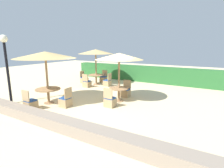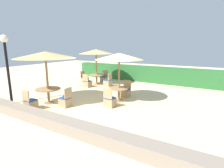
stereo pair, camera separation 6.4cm
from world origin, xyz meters
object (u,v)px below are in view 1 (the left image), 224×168
patio_chair_center_north (126,92)px  round_table_back_left (96,77)px  patio_chair_front_left_east (66,101)px  lamp_post (6,56)px  patio_chair_center_south (110,101)px  patio_chair_front_left_south (30,104)px  patio_chair_back_left_west (84,80)px  patio_chair_back_left_south (87,83)px  parasol_front_left (45,55)px  patio_chair_back_left_east (107,82)px  patio_chair_back_left_north (104,79)px  parasol_back_left (96,52)px  parasol_center (119,57)px  round_table_center (119,91)px  round_table_front_left (48,91)px

patio_chair_center_north → round_table_back_left: 3.81m
patio_chair_center_north → patio_chair_front_left_east: same height
lamp_post → patio_chair_center_south: lamp_post is taller
patio_chair_front_left_east → patio_chair_front_left_south: bearing=134.6°
patio_chair_back_left_west → patio_chair_front_left_south: same height
patio_chair_back_left_west → patio_chair_back_left_south: 1.45m
patio_chair_back_left_west → parasol_front_left: parasol_front_left is taller
patio_chair_front_left_south → parasol_front_left: bearing=91.6°
patio_chair_back_left_east → parasol_front_left: parasol_front_left is taller
patio_chair_center_south → patio_chair_back_left_north: bearing=125.7°
patio_chair_front_left_east → parasol_back_left: bearing=18.6°
lamp_post → parasol_back_left: lamp_post is taller
patio_chair_center_north → patio_chair_front_left_south: bearing=55.0°
lamp_post → patio_chair_center_north: (4.40, 3.93, -2.09)m
parasol_center → patio_chair_back_left_south: 4.33m
round_table_center → patio_chair_back_left_east: size_ratio=1.07×
round_table_center → parasol_front_left: bearing=-144.6°
round_table_center → patio_chair_front_left_east: bearing=-131.2°
patio_chair_back_left_east → patio_chair_back_left_north: (-1.01, 1.07, 0.00)m
parasol_center → patio_chair_front_left_south: parasol_center is taller
round_table_back_left → round_table_front_left: (0.49, -4.81, 0.02)m
parasol_front_left → patio_chair_front_left_east: size_ratio=3.12×
patio_chair_center_north → round_table_back_left: patio_chair_center_north is taller
patio_chair_center_north → round_table_back_left: bearing=-29.2°
patio_chair_back_left_west → round_table_front_left: patio_chair_back_left_west is taller
patio_chair_center_south → parasol_front_left: size_ratio=0.32×
patio_chair_back_left_east → round_table_front_left: (-0.52, -4.76, 0.35)m
parasol_center → patio_chair_center_south: size_ratio=2.65×
patio_chair_center_south → patio_chair_back_left_west: 5.82m
parasol_back_left → round_table_back_left: bearing=0.0°
patio_chair_center_south → parasol_back_left: parasol_back_left is taller
lamp_post → parasol_center: size_ratio=1.35×
parasol_center → round_table_center: bearing=180.0°
patio_chair_center_north → patio_chair_back_left_west: same height
parasol_back_left → parasol_front_left: size_ratio=0.89×
round_table_center → patio_chair_back_left_west: 5.24m
round_table_center → patio_chair_front_left_south: (-2.85, -3.08, -0.28)m
round_table_front_left → patio_chair_back_left_north: bearing=94.8°
parasol_back_left → parasol_front_left: (0.49, -4.81, -0.02)m
patio_chair_center_south → patio_chair_front_left_east: same height
lamp_post → patio_chair_center_south: size_ratio=3.57×
parasol_center → lamp_post: bearing=-145.9°
patio_chair_back_left_east → round_table_front_left: patio_chair_back_left_east is taller
patio_chair_back_left_west → patio_chair_back_left_east: 2.11m
lamp_post → patio_chair_back_left_east: lamp_post is taller
patio_chair_center_north → round_table_back_left: (-3.31, 1.85, 0.33)m
patio_chair_center_south → patio_chair_back_left_north: 5.84m
parasol_center → round_table_front_left: parasol_center is taller
patio_chair_center_south → parasol_back_left: (-3.41, 3.73, 2.14)m
parasol_back_left → parasol_front_left: 4.84m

